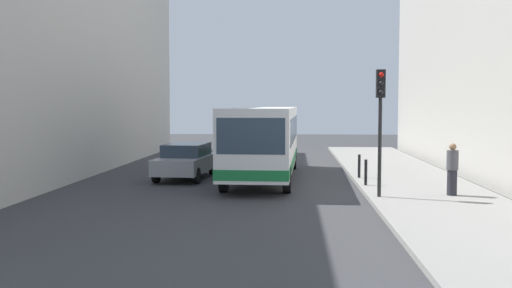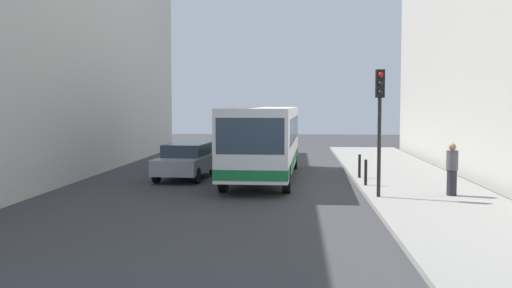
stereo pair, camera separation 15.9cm
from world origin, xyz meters
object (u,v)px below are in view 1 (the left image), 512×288
object	(u,v)px
car_beside_bus	(186,160)
bollard_mid	(359,166)
bus	(264,138)
traffic_light	(380,109)
bollard_near	(366,172)
pedestrian_near_signal	(452,169)

from	to	relation	value
car_beside_bus	bollard_mid	xyz separation A→B (m)	(7.21, -0.44, -0.16)
bus	traffic_light	size ratio (longest dim) A/B	2.70
bollard_near	pedestrian_near_signal	bearing A→B (deg)	-42.04
bollard_near	bus	bearing A→B (deg)	143.85
car_beside_bus	bollard_mid	bearing A→B (deg)	-179.05
car_beside_bus	pedestrian_near_signal	size ratio (longest dim) A/B	2.64
car_beside_bus	bollard_mid	distance (m)	7.22
bus	bollard_near	bearing A→B (deg)	145.49
bus	bollard_mid	world-z (taller)	bus
bollard_mid	pedestrian_near_signal	distance (m)	5.16
bus	bollard_mid	xyz separation A→B (m)	(3.92, -0.66, -1.10)
traffic_light	pedestrian_near_signal	size ratio (longest dim) A/B	2.39
bollard_near	bollard_mid	distance (m)	2.20
bollard_near	bollard_mid	xyz separation A→B (m)	(0.00, 2.20, 0.00)
bus	traffic_light	bearing A→B (deg)	127.27
traffic_light	pedestrian_near_signal	world-z (taller)	traffic_light
car_beside_bus	bus	bearing A→B (deg)	-171.74
bus	car_beside_bus	size ratio (longest dim) A/B	2.45
bollard_mid	pedestrian_near_signal	size ratio (longest dim) A/B	0.55
bollard_near	car_beside_bus	bearing A→B (deg)	159.84
bus	traffic_light	world-z (taller)	traffic_light
bollard_near	pedestrian_near_signal	world-z (taller)	pedestrian_near_signal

